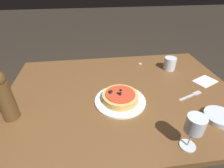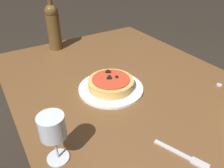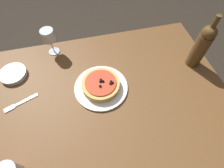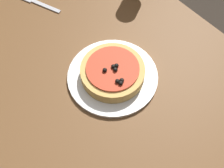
{
  "view_description": "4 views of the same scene",
  "coord_description": "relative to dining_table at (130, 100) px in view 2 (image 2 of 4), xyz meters",
  "views": [
    {
      "loc": [
        -0.18,
        -0.84,
        1.36
      ],
      "look_at": [
        -0.07,
        -0.06,
        0.83
      ],
      "focal_mm": 28.0,
      "sensor_mm": 36.0,
      "label": 1
    },
    {
      "loc": [
        0.66,
        -0.51,
        1.28
      ],
      "look_at": [
        0.0,
        -0.1,
        0.78
      ],
      "focal_mm": 35.0,
      "sensor_mm": 36.0,
      "label": 2
    },
    {
      "loc": [
        0.03,
        0.41,
        1.53
      ],
      "look_at": [
        -0.07,
        -0.03,
        0.84
      ],
      "focal_mm": 28.0,
      "sensor_mm": 36.0,
      "label": 3
    },
    {
      "loc": [
        -0.42,
        0.26,
        1.58
      ],
      "look_at": [
        -0.08,
        -0.04,
        0.81
      ],
      "focal_mm": 50.0,
      "sensor_mm": 36.0,
      "label": 4
    }
  ],
  "objects": [
    {
      "name": "bottle_cap",
      "position": [
        0.21,
        0.35,
        0.08
      ],
      "size": [
        0.02,
        0.02,
        0.01
      ],
      "color": "#B7B7BC",
      "rests_on": "dining_table"
    },
    {
      "name": "pizza",
      "position": [
        -0.03,
        -0.09,
        0.11
      ],
      "size": [
        0.2,
        0.2,
        0.06
      ],
      "color": "tan",
      "rests_on": "dinner_plate"
    },
    {
      "name": "wine_glass",
      "position": [
        0.2,
        -0.42,
        0.2
      ],
      "size": [
        0.08,
        0.08,
        0.17
      ],
      "color": "silver",
      "rests_on": "dining_table"
    },
    {
      "name": "fork",
      "position": [
        0.4,
        -0.09,
        0.08
      ],
      "size": [
        0.17,
        0.08,
        0.0
      ],
      "rotation": [
        0.0,
        0.0,
        0.37
      ],
      "color": "#B7B7BC",
      "rests_on": "dining_table"
    },
    {
      "name": "dinner_plate",
      "position": [
        -0.03,
        -0.09,
        0.09
      ],
      "size": [
        0.29,
        0.29,
        0.01
      ],
      "color": "white",
      "rests_on": "dining_table"
    },
    {
      "name": "wine_bottle",
      "position": [
        -0.59,
        -0.14,
        0.22
      ],
      "size": [
        0.08,
        0.08,
        0.32
      ],
      "color": "brown",
      "rests_on": "dining_table"
    },
    {
      "name": "dining_table",
      "position": [
        0.0,
        0.0,
        0.0
      ],
      "size": [
        1.39,
        1.0,
        0.73
      ],
      "color": "brown",
      "rests_on": "ground_plane"
    }
  ]
}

